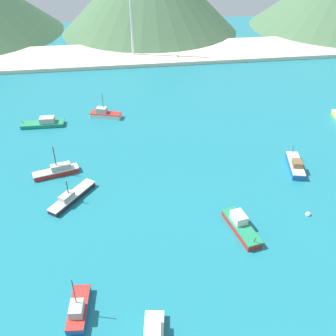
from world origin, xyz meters
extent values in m
cube|color=teal|center=(0.00, 30.00, -0.25)|extent=(260.00, 280.00, 0.50)
cube|color=#198466|center=(-36.06, 66.54, 0.36)|extent=(10.13, 3.26, 0.72)
cube|color=#238C5B|center=(-36.06, 66.54, 0.82)|extent=(10.33, 3.32, 0.20)
cube|color=#B2ADA3|center=(-34.80, 66.51, 1.58)|extent=(3.52, 2.36, 1.30)
cylinder|color=#4C3823|center=(-40.59, 66.63, 1.23)|extent=(0.46, 0.13, 0.99)
cube|color=#1E5BA8|center=(-24.87, 12.41, 0.46)|extent=(2.97, 7.00, 0.93)
cube|color=red|center=(-24.87, 12.41, 1.03)|extent=(3.03, 7.14, 0.20)
cube|color=#B2ADA3|center=(-24.96, 11.57, 1.79)|extent=(1.95, 2.53, 1.33)
cylinder|color=#4C3823|center=(-24.91, 12.04, 4.63)|extent=(0.12, 0.12, 4.34)
cube|color=#232328|center=(-27.12, 36.41, 0.42)|extent=(8.07, 9.51, 0.84)
cube|color=white|center=(-27.12, 36.41, 0.94)|extent=(8.23, 9.70, 0.20)
cube|color=#B2ADA3|center=(-27.92, 35.38, 1.54)|extent=(2.92, 3.13, 1.00)
cylinder|color=#4C3823|center=(-27.58, 35.82, 3.30)|extent=(0.18, 0.18, 2.51)
cube|color=red|center=(0.82, 24.06, 0.52)|extent=(4.35, 9.47, 1.04)
cube|color=#238C5B|center=(0.82, 24.06, 1.14)|extent=(4.43, 9.66, 0.20)
cube|color=silver|center=(0.60, 25.18, 1.95)|extent=(2.48, 3.16, 1.42)
cylinder|color=#4C3823|center=(1.62, 20.03, 1.78)|extent=(0.24, 0.62, 1.42)
cube|color=red|center=(-30.83, 44.86, 0.45)|extent=(8.90, 4.16, 0.91)
cube|color=white|center=(-30.83, 44.86, 1.01)|extent=(9.08, 4.25, 0.20)
cube|color=#B2ADA3|center=(-29.78, 45.14, 1.66)|extent=(4.08, 2.44, 1.11)
cylinder|color=#4C3823|center=(-30.52, 44.95, 4.32)|extent=(0.19, 0.19, 4.21)
cube|color=silver|center=(-20.72, 68.88, 0.55)|extent=(8.03, 4.67, 1.10)
cube|color=red|center=(-20.72, 68.88, 1.20)|extent=(8.19, 4.77, 0.20)
cube|color=#B2ADA3|center=(-21.63, 69.19, 1.96)|extent=(3.04, 2.52, 1.31)
cylinder|color=#4C3823|center=(-21.14, 69.02, 4.57)|extent=(0.11, 0.11, 3.93)
cube|color=beige|center=(-15.56, 7.33, 1.59)|extent=(2.24, 3.13, 1.11)
cube|color=#1E5BA8|center=(17.14, 40.00, 0.59)|extent=(4.35, 8.94, 1.19)
cube|color=white|center=(17.14, 40.00, 1.29)|extent=(4.43, 9.12, 0.20)
cube|color=brown|center=(16.89, 38.96, 1.96)|extent=(2.28, 2.69, 1.15)
cylinder|color=#4C3823|center=(18.06, 43.77, 2.02)|extent=(0.28, 0.69, 1.60)
sphere|color=silver|center=(13.50, 26.12, 0.16)|extent=(0.92, 0.92, 0.92)
cube|color=beige|center=(0.00, 116.71, 0.60)|extent=(247.00, 25.37, 1.20)
cylinder|color=silver|center=(-10.50, 115.09, 18.36)|extent=(0.79, 0.79, 36.71)
camera|label=1|loc=(-17.74, -19.64, 43.92)|focal=40.68mm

